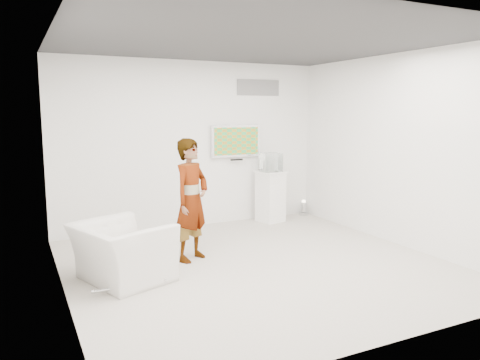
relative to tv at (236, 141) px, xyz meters
The scene contains 10 objects.
room 2.59m from the tv, 109.13° to the right, with size 5.01×5.01×3.00m.
tv is the anchor object (origin of this frame).
logo_decal 1.12m from the tv, ahead, with size 0.90×0.02×0.30m, color slate.
person 2.51m from the tv, 130.59° to the right, with size 0.63×0.41×1.73m, color silver.
armchair 3.66m from the tv, 139.82° to the right, with size 1.12×0.98×0.73m, color silver.
pedestal 1.25m from the tv, 25.09° to the right, with size 0.47×0.47×0.97m, color white.
floor_uplight 2.04m from the tv, ahead, with size 0.19×0.19×0.30m, color silver.
vitrine 0.78m from the tv, 25.09° to the right, with size 0.35×0.35×0.35m, color white.
console 0.82m from the tv, 25.09° to the right, with size 0.05×0.15×0.21m, color white.
wii_remote 2.13m from the tv, 132.48° to the right, with size 0.04×0.16×0.04m, color white.
Camera 1 is at (-2.96, -5.49, 2.11)m, focal length 35.00 mm.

